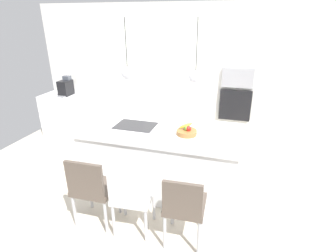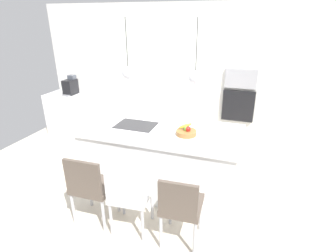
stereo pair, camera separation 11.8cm
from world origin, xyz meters
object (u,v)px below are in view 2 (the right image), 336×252
(coffee_machine, at_px, (70,86))
(microwave, at_px, (241,78))
(oven, at_px, (238,106))
(fruit_bowl, at_px, (186,132))
(chair_near, at_px, (91,185))
(chair_middle, at_px, (129,193))
(chair_far, at_px, (181,205))

(coffee_machine, relative_size, microwave, 0.70)
(oven, bearing_deg, fruit_bowl, -107.62)
(oven, distance_m, chair_near, 2.94)
(microwave, relative_size, oven, 0.96)
(fruit_bowl, xyz_separation_m, coffee_machine, (-2.82, 1.38, 0.06))
(coffee_machine, xyz_separation_m, microwave, (3.35, 0.30, 0.33))
(chair_middle, bearing_deg, microwave, 69.37)
(microwave, bearing_deg, chair_near, -119.73)
(microwave, relative_size, chair_far, 0.62)
(microwave, bearing_deg, coffee_machine, -174.93)
(chair_middle, relative_size, chair_far, 1.06)
(microwave, height_order, chair_near, microwave)
(oven, distance_m, chair_far, 2.58)
(chair_near, distance_m, chair_far, 1.09)
(chair_near, bearing_deg, coffee_machine, 130.39)
(oven, relative_size, chair_far, 0.64)
(coffee_machine, relative_size, chair_near, 0.42)
(coffee_machine, bearing_deg, chair_middle, -43.05)
(fruit_bowl, xyz_separation_m, microwave, (0.53, 1.67, 0.39))
(coffee_machine, distance_m, microwave, 3.38)
(fruit_bowl, bearing_deg, chair_far, -78.33)
(coffee_machine, xyz_separation_m, chair_middle, (2.40, -2.24, -0.51))
(microwave, xyz_separation_m, chair_near, (-1.45, -2.53, -0.84))
(chair_middle, bearing_deg, oven, 69.37)
(oven, bearing_deg, coffee_machine, -174.93)
(coffee_machine, height_order, chair_near, coffee_machine)
(fruit_bowl, relative_size, coffee_machine, 0.70)
(oven, xyz_separation_m, chair_far, (-0.35, -2.53, -0.36))
(coffee_machine, xyz_separation_m, chair_far, (3.00, -2.23, -0.52))
(fruit_bowl, distance_m, chair_far, 0.99)
(chair_middle, distance_m, chair_far, 0.60)
(coffee_machine, bearing_deg, chair_far, -36.70)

